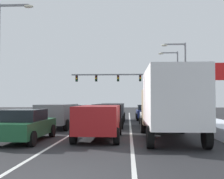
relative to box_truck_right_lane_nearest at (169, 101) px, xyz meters
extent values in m
plane|color=#28282B|center=(-3.55, 7.46, -1.90)|extent=(120.00, 120.00, 0.00)
cube|color=silver|center=(-1.85, 11.14, -1.90)|extent=(0.14, 40.48, 0.01)
cube|color=silver|center=(-5.25, 11.14, -1.90)|extent=(0.14, 40.48, 0.01)
cube|color=silver|center=(3.45, 11.14, -1.60)|extent=(2.18, 40.48, 0.60)
cube|color=silver|center=(-10.55, 11.14, -1.55)|extent=(1.65, 40.48, 0.71)
cube|color=#937F60|center=(0.00, 2.68, -0.34)|extent=(2.35, 2.20, 2.00)
cube|color=silver|center=(0.00, -0.92, 0.16)|extent=(2.35, 5.00, 2.60)
cylinder|color=black|center=(-1.12, 2.98, -1.44)|extent=(0.28, 0.92, 0.92)
cylinder|color=black|center=(1.13, 2.98, -1.44)|extent=(0.28, 0.92, 0.92)
cylinder|color=black|center=(-1.12, -2.42, -1.44)|extent=(0.28, 0.92, 0.92)
cylinder|color=black|center=(1.13, -2.42, -1.44)|extent=(0.28, 0.92, 0.92)
cube|color=silver|center=(-0.11, 7.72, -1.27)|extent=(1.82, 4.50, 0.70)
cube|color=black|center=(-0.11, 7.57, -0.67)|extent=(1.64, 2.20, 0.55)
cube|color=red|center=(-0.80, 5.52, -1.15)|extent=(0.24, 0.08, 0.14)
cube|color=red|center=(0.58, 5.52, -1.15)|extent=(0.24, 0.08, 0.14)
cylinder|color=black|center=(-1.00, 9.27, -1.57)|extent=(0.22, 0.66, 0.66)
cylinder|color=black|center=(0.78, 9.27, -1.57)|extent=(0.22, 0.66, 0.66)
cylinder|color=black|center=(-1.00, 6.17, -1.57)|extent=(0.22, 0.66, 0.66)
cylinder|color=black|center=(0.78, 6.17, -1.57)|extent=(0.22, 0.66, 0.66)
cube|color=navy|center=(-0.22, 14.68, -1.27)|extent=(1.82, 4.50, 0.70)
cube|color=black|center=(-0.22, 14.53, -0.67)|extent=(1.64, 2.20, 0.55)
cube|color=red|center=(-0.92, 12.48, -1.15)|extent=(0.24, 0.08, 0.14)
cube|color=red|center=(0.47, 12.48, -1.15)|extent=(0.24, 0.08, 0.14)
cylinder|color=black|center=(-1.11, 16.23, -1.57)|extent=(0.22, 0.66, 0.66)
cylinder|color=black|center=(0.67, 16.23, -1.57)|extent=(0.22, 0.66, 0.66)
cylinder|color=black|center=(-1.11, 13.13, -1.57)|extent=(0.22, 0.66, 0.66)
cylinder|color=black|center=(0.67, 13.13, -1.57)|extent=(0.22, 0.66, 0.66)
cube|color=maroon|center=(-3.47, 0.23, -0.86)|extent=(1.95, 4.90, 1.25)
cube|color=black|center=(-3.47, -2.18, -0.58)|extent=(1.56, 0.06, 0.55)
cube|color=red|center=(-4.25, -2.17, -0.96)|extent=(0.20, 0.08, 0.28)
cube|color=red|center=(-2.69, -2.17, -0.96)|extent=(0.20, 0.08, 0.28)
cylinder|color=black|center=(-4.42, 1.93, -1.53)|extent=(0.25, 0.74, 0.74)
cylinder|color=black|center=(-2.51, 1.93, -1.53)|extent=(0.25, 0.74, 0.74)
cylinder|color=black|center=(-4.42, -1.47, -1.53)|extent=(0.25, 0.74, 0.74)
cylinder|color=black|center=(-2.51, -1.47, -1.53)|extent=(0.25, 0.74, 0.74)
cube|color=black|center=(-3.44, 6.94, -0.86)|extent=(1.95, 4.90, 1.25)
cube|color=black|center=(-3.44, 4.53, -0.58)|extent=(1.56, 0.06, 0.55)
cube|color=red|center=(-4.22, 4.54, -0.96)|extent=(0.20, 0.08, 0.28)
cube|color=red|center=(-2.66, 4.54, -0.96)|extent=(0.20, 0.08, 0.28)
cylinder|color=black|center=(-4.39, 8.64, -1.53)|extent=(0.25, 0.74, 0.74)
cylinder|color=black|center=(-2.48, 8.64, -1.53)|extent=(0.25, 0.74, 0.74)
cylinder|color=black|center=(-4.39, 5.24, -1.53)|extent=(0.25, 0.74, 0.74)
cylinder|color=black|center=(-2.48, 5.24, -1.53)|extent=(0.25, 0.74, 0.74)
cube|color=#38383D|center=(-3.40, 13.04, -0.86)|extent=(1.95, 4.90, 1.25)
cube|color=black|center=(-3.40, 10.63, -0.58)|extent=(1.56, 0.06, 0.55)
cube|color=red|center=(-4.18, 10.64, -0.96)|extent=(0.20, 0.08, 0.28)
cube|color=red|center=(-2.62, 10.64, -0.96)|extent=(0.20, 0.08, 0.28)
cylinder|color=black|center=(-4.35, 14.74, -1.53)|extent=(0.25, 0.74, 0.74)
cylinder|color=black|center=(-2.44, 14.74, -1.53)|extent=(0.25, 0.74, 0.74)
cylinder|color=black|center=(-4.35, 11.34, -1.53)|extent=(0.25, 0.74, 0.74)
cylinder|color=black|center=(-2.44, 11.34, -1.53)|extent=(0.25, 0.74, 0.74)
cube|color=#1E5633|center=(-6.91, -0.66, -1.27)|extent=(1.82, 4.50, 0.70)
cube|color=black|center=(-6.91, -0.81, -0.67)|extent=(1.64, 2.20, 0.55)
cube|color=red|center=(-6.22, -2.86, -1.15)|extent=(0.24, 0.08, 0.14)
cylinder|color=black|center=(-7.80, 0.89, -1.57)|extent=(0.22, 0.66, 0.66)
cylinder|color=black|center=(-6.02, 0.89, -1.57)|extent=(0.22, 0.66, 0.66)
cylinder|color=black|center=(-6.02, -2.21, -1.57)|extent=(0.22, 0.66, 0.66)
cube|color=slate|center=(-6.87, 5.53, -0.86)|extent=(1.95, 4.90, 1.25)
cube|color=black|center=(-6.87, 3.12, -0.58)|extent=(1.56, 0.06, 0.55)
cube|color=red|center=(-7.65, 3.13, -0.96)|extent=(0.20, 0.08, 0.28)
cube|color=red|center=(-6.09, 3.13, -0.96)|extent=(0.20, 0.08, 0.28)
cylinder|color=black|center=(-7.83, 7.23, -1.53)|extent=(0.25, 0.74, 0.74)
cylinder|color=black|center=(-5.92, 7.23, -1.53)|extent=(0.25, 0.74, 0.74)
cylinder|color=black|center=(-7.83, 3.83, -1.53)|extent=(0.25, 0.74, 0.74)
cylinder|color=black|center=(-5.92, 3.83, -1.53)|extent=(0.25, 0.74, 0.74)
cube|color=#B7BABF|center=(-6.88, 12.63, -1.27)|extent=(1.82, 4.50, 0.70)
cube|color=black|center=(-6.88, 12.48, -0.67)|extent=(1.64, 2.20, 0.55)
cube|color=red|center=(-7.57, 10.43, -1.15)|extent=(0.24, 0.08, 0.14)
cube|color=red|center=(-6.18, 10.43, -1.15)|extent=(0.24, 0.08, 0.14)
cylinder|color=black|center=(-7.77, 14.18, -1.57)|extent=(0.22, 0.66, 0.66)
cylinder|color=black|center=(-5.99, 14.18, -1.57)|extent=(0.22, 0.66, 0.66)
cylinder|color=black|center=(-7.77, 11.08, -1.57)|extent=(0.22, 0.66, 0.66)
cylinder|color=black|center=(-5.99, 11.08, -1.57)|extent=(0.22, 0.66, 0.66)
cylinder|color=slate|center=(3.05, 29.54, 1.20)|extent=(0.28, 0.28, 6.20)
cube|color=slate|center=(-3.88, 29.54, 4.05)|extent=(13.86, 0.20, 0.20)
cube|color=black|center=(-0.15, 29.54, 3.47)|extent=(0.34, 0.34, 0.95)
sphere|color=#4C0A0A|center=(-0.15, 29.36, 3.76)|extent=(0.22, 0.22, 0.22)
sphere|color=#F2AD14|center=(-0.15, 29.36, 3.47)|extent=(0.22, 0.22, 0.22)
sphere|color=#0C3819|center=(-0.15, 29.36, 3.19)|extent=(0.22, 0.22, 0.22)
cube|color=black|center=(-3.55, 29.54, 3.47)|extent=(0.34, 0.34, 0.95)
sphere|color=#4C0A0A|center=(-3.55, 29.36, 3.76)|extent=(0.22, 0.22, 0.22)
sphere|color=#F2AD14|center=(-3.55, 29.36, 3.47)|extent=(0.22, 0.22, 0.22)
sphere|color=#0C3819|center=(-3.55, 29.36, 3.19)|extent=(0.22, 0.22, 0.22)
cube|color=black|center=(-6.95, 29.54, 3.47)|extent=(0.34, 0.34, 0.95)
sphere|color=#4C0A0A|center=(-6.95, 29.36, 3.76)|extent=(0.22, 0.22, 0.22)
sphere|color=#F2AD14|center=(-6.95, 29.36, 3.47)|extent=(0.22, 0.22, 0.22)
sphere|color=#0C3819|center=(-6.95, 29.36, 3.19)|extent=(0.22, 0.22, 0.22)
cube|color=black|center=(-10.01, 29.54, 3.47)|extent=(0.34, 0.34, 0.95)
sphere|color=#4C0A0A|center=(-10.01, 29.36, 3.76)|extent=(0.22, 0.22, 0.22)
sphere|color=#F2AD14|center=(-10.01, 29.36, 3.47)|extent=(0.22, 0.22, 0.22)
sphere|color=#0C3819|center=(-10.01, 29.36, 3.19)|extent=(0.22, 0.22, 0.22)
cylinder|color=gray|center=(4.13, 16.66, 2.18)|extent=(0.22, 0.22, 8.16)
cube|color=gray|center=(3.03, 16.66, 6.11)|extent=(2.20, 0.14, 0.14)
ellipsoid|color=#EAE5C6|center=(1.93, 16.66, 6.01)|extent=(0.70, 0.36, 0.24)
cylinder|color=gray|center=(4.58, 24.02, 2.34)|extent=(0.22, 0.22, 8.49)
cube|color=gray|center=(3.48, 24.02, 6.44)|extent=(2.20, 0.14, 0.14)
ellipsoid|color=#EAE5C6|center=(2.38, 24.02, 6.34)|extent=(0.70, 0.36, 0.24)
cube|color=gray|center=(-10.27, 5.85, 6.93)|extent=(2.20, 0.14, 0.14)
ellipsoid|color=#EAE5C6|center=(-9.17, 5.85, 6.83)|extent=(0.70, 0.36, 0.24)
cylinder|color=#59595B|center=(5.69, 12.40, 0.85)|extent=(0.16, 0.16, 5.50)
cube|color=red|center=(6.69, 12.40, 2.70)|extent=(3.20, 0.12, 1.60)
camera|label=1|loc=(-2.00, -13.88, 0.03)|focal=45.27mm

